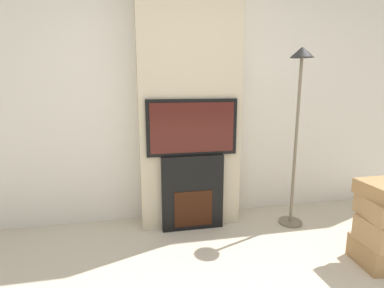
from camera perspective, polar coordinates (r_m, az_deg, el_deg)
The scene contains 5 objects.
wall_back at distance 3.21m, azimuth -1.27°, elevation 9.57°, with size 6.00×0.06×2.70m.
chimney_breast at distance 3.03m, azimuth -0.62°, elevation 9.45°, with size 1.01×0.32×2.70m.
fireplace at distance 3.06m, azimuth 0.00°, elevation -9.12°, with size 0.62×0.15×0.77m.
television at distance 2.89m, azimuth 0.01°, elevation 3.18°, with size 0.89×0.07×0.55m.
floor_lamp at distance 3.13m, azimuth 19.63°, elevation 7.27°, with size 0.24×0.24×1.80m.
Camera 1 is at (-0.57, -1.13, 1.46)m, focal length 28.00 mm.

